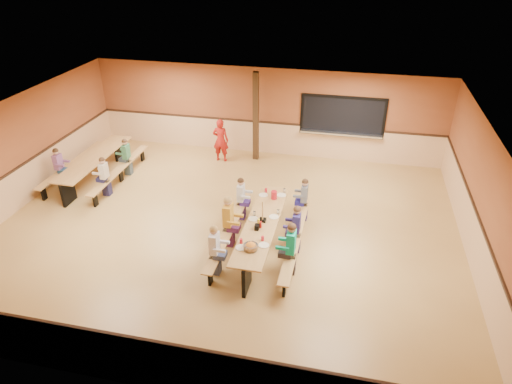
# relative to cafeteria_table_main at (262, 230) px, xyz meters

# --- Properties ---
(ground) EXTENTS (12.00, 12.00, 0.00)m
(ground) POSITION_rel_cafeteria_table_main_xyz_m (-1.08, 0.65, -0.53)
(ground) COLOR olive
(ground) RESTS_ON ground
(room_envelope) EXTENTS (12.04, 10.04, 3.02)m
(room_envelope) POSITION_rel_cafeteria_table_main_xyz_m (-1.08, 0.65, 0.16)
(room_envelope) COLOR brown
(room_envelope) RESTS_ON ground
(kitchen_pass_through) EXTENTS (2.78, 0.28, 1.38)m
(kitchen_pass_through) POSITION_rel_cafeteria_table_main_xyz_m (1.52, 5.61, 0.96)
(kitchen_pass_through) COLOR black
(kitchen_pass_through) RESTS_ON ground
(structural_post) EXTENTS (0.18, 0.18, 3.00)m
(structural_post) POSITION_rel_cafeteria_table_main_xyz_m (-1.28, 5.05, 0.97)
(structural_post) COLOR black
(structural_post) RESTS_ON ground
(cafeteria_table_main) EXTENTS (1.91, 3.70, 0.74)m
(cafeteria_table_main) POSITION_rel_cafeteria_table_main_xyz_m (0.00, 0.00, 0.00)
(cafeteria_table_main) COLOR #AD7F44
(cafeteria_table_main) RESTS_ON ground
(cafeteria_table_second) EXTENTS (1.91, 3.70, 0.74)m
(cafeteria_table_second) POSITION_rel_cafeteria_table_main_xyz_m (-5.85, 2.49, 0.00)
(cafeteria_table_second) COLOR #AD7F44
(cafeteria_table_second) RESTS_ON ground
(seated_child_white_left) EXTENTS (0.39, 0.32, 1.25)m
(seated_child_white_left) POSITION_rel_cafeteria_table_main_xyz_m (-0.83, -1.16, 0.10)
(seated_child_white_left) COLOR silver
(seated_child_white_left) RESTS_ON ground
(seated_adult_yellow) EXTENTS (0.43, 0.35, 1.34)m
(seated_adult_yellow) POSITION_rel_cafeteria_table_main_xyz_m (-0.83, -0.03, 0.15)
(seated_adult_yellow) COLOR gold
(seated_adult_yellow) RESTS_ON ground
(seated_child_grey_left) EXTENTS (0.37, 0.30, 1.20)m
(seated_child_grey_left) POSITION_rel_cafeteria_table_main_xyz_m (-0.83, 1.21, 0.08)
(seated_child_grey_left) COLOR silver
(seated_child_grey_left) RESTS_ON ground
(seated_child_teal_right) EXTENTS (0.41, 0.34, 1.29)m
(seated_child_teal_right) POSITION_rel_cafeteria_table_main_xyz_m (0.83, -0.76, 0.12)
(seated_child_teal_right) COLOR #0EAB86
(seated_child_teal_right) RESTS_ON ground
(seated_child_navy_right) EXTENTS (0.38, 0.31, 1.23)m
(seated_child_navy_right) POSITION_rel_cafeteria_table_main_xyz_m (0.83, 0.07, 0.09)
(seated_child_navy_right) COLOR navy
(seated_child_navy_right) RESTS_ON ground
(seated_child_char_right) EXTENTS (0.36, 0.30, 1.20)m
(seated_child_char_right) POSITION_rel_cafeteria_table_main_xyz_m (0.83, 1.55, 0.07)
(seated_child_char_right) COLOR #565A61
(seated_child_char_right) RESTS_ON ground
(seated_child_purple_sec) EXTENTS (0.37, 0.30, 1.21)m
(seated_child_purple_sec) POSITION_rel_cafeteria_table_main_xyz_m (-6.68, 1.85, 0.08)
(seated_child_purple_sec) COLOR #845184
(seated_child_purple_sec) RESTS_ON ground
(seated_child_green_sec) EXTENTS (0.36, 0.30, 1.19)m
(seated_child_green_sec) POSITION_rel_cafeteria_table_main_xyz_m (-5.03, 3.00, 0.07)
(seated_child_green_sec) COLOR #37734D
(seated_child_green_sec) RESTS_ON ground
(seated_child_tan_sec) EXTENTS (0.36, 0.30, 1.20)m
(seated_child_tan_sec) POSITION_rel_cafeteria_table_main_xyz_m (-5.03, 1.60, 0.07)
(seated_child_tan_sec) COLOR beige
(seated_child_tan_sec) RESTS_ON ground
(standing_woman) EXTENTS (0.54, 0.36, 1.49)m
(standing_woman) POSITION_rel_cafeteria_table_main_xyz_m (-2.40, 4.64, 0.22)
(standing_woman) COLOR #A51812
(standing_woman) RESTS_ON ground
(punch_pitcher) EXTENTS (0.16, 0.16, 0.22)m
(punch_pitcher) POSITION_rel_cafeteria_table_main_xyz_m (0.07, 1.18, 0.32)
(punch_pitcher) COLOR red
(punch_pitcher) RESTS_ON cafeteria_table_main
(chip_bowl) EXTENTS (0.32, 0.32, 0.15)m
(chip_bowl) POSITION_rel_cafeteria_table_main_xyz_m (-0.02, -1.10, 0.29)
(chip_bowl) COLOR orange
(chip_bowl) RESTS_ON cafeteria_table_main
(napkin_dispenser) EXTENTS (0.10, 0.14, 0.13)m
(napkin_dispenser) POSITION_rel_cafeteria_table_main_xyz_m (-0.05, -0.31, 0.28)
(napkin_dispenser) COLOR black
(napkin_dispenser) RESTS_ON cafeteria_table_main
(condiment_mustard) EXTENTS (0.06, 0.06, 0.17)m
(condiment_mustard) POSITION_rel_cafeteria_table_main_xyz_m (-0.05, -0.13, 0.30)
(condiment_mustard) COLOR yellow
(condiment_mustard) RESTS_ON cafeteria_table_main
(condiment_ketchup) EXTENTS (0.06, 0.06, 0.17)m
(condiment_ketchup) POSITION_rel_cafeteria_table_main_xyz_m (0.02, -0.23, 0.30)
(condiment_ketchup) COLOR #B2140F
(condiment_ketchup) RESTS_ON cafeteria_table_main
(table_paddle) EXTENTS (0.16, 0.16, 0.56)m
(table_paddle) POSITION_rel_cafeteria_table_main_xyz_m (0.01, 0.07, 0.35)
(table_paddle) COLOR black
(table_paddle) RESTS_ON cafeteria_table_main
(place_settings) EXTENTS (0.65, 3.30, 0.11)m
(place_settings) POSITION_rel_cafeteria_table_main_xyz_m (0.00, 0.00, 0.27)
(place_settings) COLOR beige
(place_settings) RESTS_ON cafeteria_table_main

